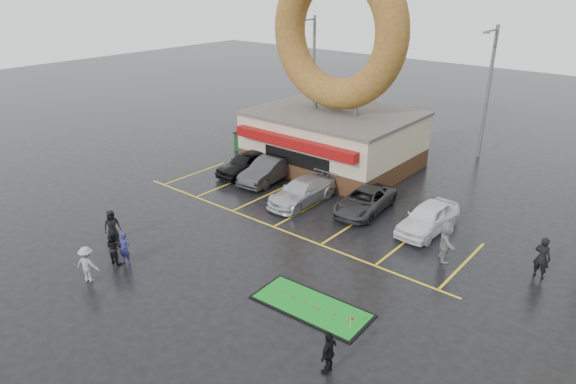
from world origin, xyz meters
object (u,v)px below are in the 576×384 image
Objects in this scene: person_blue at (125,248)px; putting_green at (311,306)px; car_dgrey at (269,170)px; car_grey at (365,201)px; dumpster at (248,143)px; person_cameraman at (329,352)px; donut_shop at (335,100)px; streetlight_mid at (488,90)px; car_silver at (302,191)px; streetlight_left at (313,69)px; car_black at (247,163)px; car_white at (428,218)px.

person_blue is 8.84m from putting_green.
car_grey is at bearing -4.93° from car_dgrey.
person_cameraman is at bearing -38.19° from dumpster.
donut_shop is 16.92m from person_blue.
streetlight_mid is 1.91× the size of car_silver.
car_dgrey is (5.62, -11.92, -4.03)m from streetlight_left.
car_grey is (12.59, -11.92, -4.15)m from streetlight_left.
car_grey is (8.88, 0.00, -0.11)m from car_black.
streetlight_left is at bearing 95.32° from dumpster.
person_cameraman is 0.32× the size of putting_green.
putting_green is at bearing -46.30° from car_dgrey.
dumpster is (-15.76, 3.51, -0.09)m from car_white.
putting_green is (-0.59, -8.87, -0.70)m from car_white.
car_white is at bearing -36.21° from streetlight_left.
streetlight_left is 1.00× the size of streetlight_mid.
car_black is 2.81× the size of person_cameraman.
streetlight_mid is (14.00, 1.00, 0.00)m from streetlight_left.
streetlight_mid is 2.08× the size of car_white.
putting_green is (8.69, -13.84, -4.43)m from donut_shop.
car_grey is 12.70m from person_blue.
car_dgrey is at bearing -138.59° from person_cameraman.
person_cameraman reaches higher than dumpster.
streetlight_mid is at bearing 48.62° from donut_shop.
donut_shop reaches higher than streetlight_mid.
car_grey is at bearing -43.43° from streetlight_left.
donut_shop is 11.17m from car_white.
donut_shop is 8.67× the size of person_cameraman.
dumpster is at bearing -86.44° from streetlight_left.
car_silver reaches higher than car_grey.
donut_shop is 9.87m from streetlight_left.
car_black is 0.96× the size of car_dgrey.
person_cameraman is at bearing -77.61° from car_white.
streetlight_left is 16.58m from car_silver.
streetlight_mid reaches higher than person_blue.
car_white is at bearing -79.99° from streetlight_mid.
donut_shop is 7.03m from car_black.
dumpster is at bearing 153.01° from car_silver.
person_cameraman is 23.11m from dumpster.
streetlight_mid is 1.97× the size of car_grey.
person_cameraman is (5.65, -11.33, 0.14)m from car_grey.
person_cameraman is 0.87× the size of dumpster.
person_cameraman is (10.95, 0.21, 0.02)m from person_blue.
donut_shop is 2.96× the size of car_grey.
car_silver is at bearing 130.20° from putting_green.
person_blue is at bearing -99.12° from car_silver.
streetlight_mid is 5.78× the size of person_cameraman.
car_white is (12.58, 0.00, -0.01)m from car_black.
streetlight_mid reaches higher than car_grey.
streetlight_left is 1.97× the size of car_grey.
donut_shop reaches higher than car_silver.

